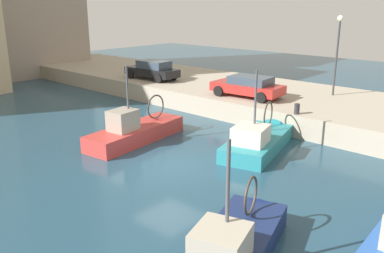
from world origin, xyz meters
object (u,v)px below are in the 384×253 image
object	(u,v)px
parked_car_red	(248,86)
parked_car_black	(153,70)
quay_streetlamp	(338,42)
mooring_bollard_mid	(297,109)
fishing_boat_red	(140,137)
fishing_boat_navy	(237,251)
fishing_boat_teal	(260,145)

from	to	relation	value
parked_car_red	parked_car_black	size ratio (longest dim) A/B	1.02
parked_car_red	quay_streetlamp	bearing A→B (deg)	-42.26
parked_car_black	mooring_bollard_mid	distance (m)	13.16
mooring_bollard_mid	quay_streetlamp	xyz separation A→B (m)	(5.65, 0.57, 2.98)
fishing_boat_red	parked_car_black	xyz separation A→B (m)	(7.71, 7.41, 1.79)
parked_car_black	quay_streetlamp	xyz separation A→B (m)	(3.82, -12.46, 2.53)
fishing_boat_navy	quay_streetlamp	bearing A→B (deg)	15.88
fishing_boat_teal	parked_car_black	xyz separation A→B (m)	(4.63, 12.67, 1.79)
fishing_boat_red	quay_streetlamp	xyz separation A→B (m)	(11.52, -5.05, 4.32)
fishing_boat_red	quay_streetlamp	distance (m)	13.30
fishing_boat_red	parked_car_red	distance (m)	7.84
fishing_boat_red	parked_car_red	world-z (taller)	fishing_boat_red
mooring_bollard_mid	parked_car_red	bearing A→B (deg)	68.74
fishing_boat_red	parked_car_black	world-z (taller)	fishing_boat_red
fishing_boat_navy	parked_car_red	world-z (taller)	fishing_boat_navy
fishing_boat_navy	fishing_boat_red	bearing A→B (deg)	63.54
fishing_boat_red	fishing_boat_teal	size ratio (longest dim) A/B	1.05
fishing_boat_navy	parked_car_red	xyz separation A→B (m)	(12.34, 8.30, 1.74)
parked_car_black	quay_streetlamp	distance (m)	13.27
fishing_boat_navy	parked_car_black	world-z (taller)	fishing_boat_navy
fishing_boat_teal	quay_streetlamp	size ratio (longest dim) A/B	1.30
parked_car_red	fishing_boat_teal	bearing A→B (deg)	-138.98
fishing_boat_teal	parked_car_red	size ratio (longest dim) A/B	1.40
fishing_boat_red	parked_car_black	bearing A→B (deg)	43.87
fishing_boat_navy	mooring_bollard_mid	xyz separation A→B (m)	(10.70, 4.08, 1.34)
fishing_boat_navy	fishing_boat_teal	bearing A→B (deg)	29.31
parked_car_red	quay_streetlamp	size ratio (longest dim) A/B	0.93
fishing_boat_red	parked_car_red	bearing A→B (deg)	-10.59
fishing_boat_teal	parked_car_red	world-z (taller)	fishing_boat_teal
mooring_bollard_mid	parked_car_black	bearing A→B (deg)	81.99
quay_streetlamp	fishing_boat_navy	bearing A→B (deg)	-164.12
parked_car_red	fishing_boat_red	bearing A→B (deg)	169.41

